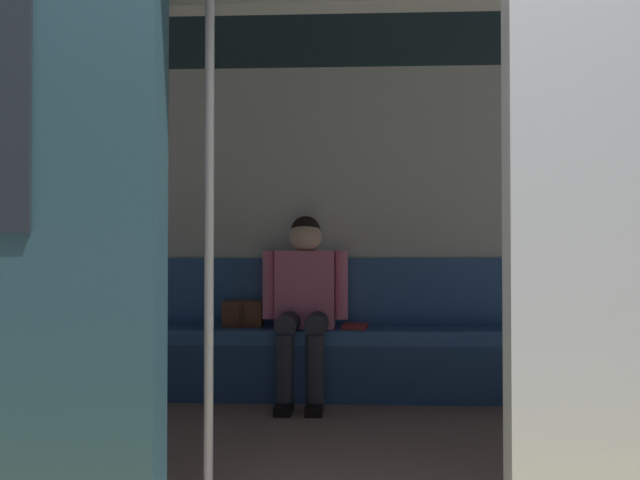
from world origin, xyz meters
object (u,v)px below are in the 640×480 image
handbag (243,314)px  train_car (323,129)px  bench_seat (343,345)px  grab_pole_door (209,210)px  person_seated (304,295)px  book (355,326)px

handbag → train_car: bearing=117.3°
handbag → bench_seat: bearing=173.2°
grab_pole_door → bench_seat: bearing=-104.5°
train_car → person_seated: 1.33m
handbag → grab_pole_door: bearing=95.4°
train_car → bench_seat: size_ratio=2.34×
bench_seat → person_seated: (0.24, 0.05, 0.33)m
person_seated → grab_pole_door: size_ratio=0.54×
bench_seat → train_car: bearing=85.6°
book → grab_pole_door: grab_pole_door is taller
bench_seat → person_seated: person_seated is taller
book → person_seated: bearing=19.4°
person_seated → book: (-0.33, -0.07, -0.21)m
bench_seat → grab_pole_door: grab_pole_door is taller
book → bench_seat: bearing=21.4°
bench_seat → person_seated: bearing=12.2°
bench_seat → grab_pole_door: bearing=75.5°
bench_seat → grab_pole_door: size_ratio=1.24×
train_car → grab_pole_door: (0.40, 0.80, -0.45)m
bench_seat → book: book is taller
person_seated → grab_pole_door: 1.85m
handbag → book: handbag is taller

